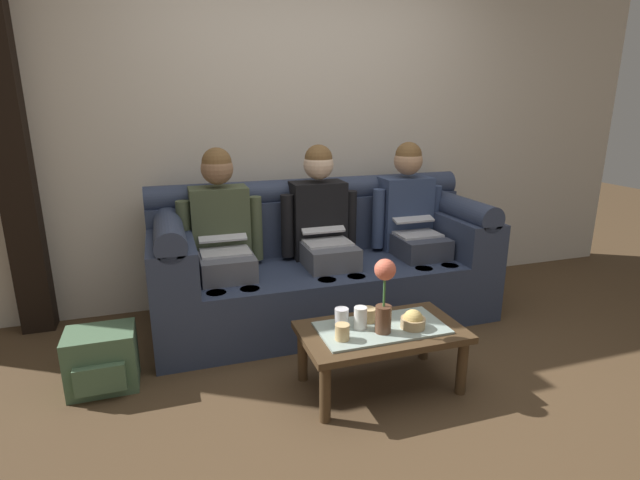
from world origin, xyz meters
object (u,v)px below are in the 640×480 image
object	(u,v)px
person_middle	(323,227)
coffee_table	(381,337)
person_left	(223,236)
snack_bowl	(413,321)
couch	(323,266)
cup_near_left	(369,315)
person_right	(411,220)
cup_far_center	(360,318)
flower_vase	(384,292)
cup_far_left	(342,332)
cup_near_right	(342,318)
backpack_left	(102,360)

from	to	relation	value
person_middle	coffee_table	size ratio (longest dim) A/B	1.41
person_left	snack_bowl	world-z (taller)	person_left
couch	person_left	xyz separation A→B (m)	(-0.69, -0.00, 0.29)
couch	cup_near_left	size ratio (longest dim) A/B	28.86
person_right	cup_far_center	bearing A→B (deg)	-129.93
person_middle	flower_vase	world-z (taller)	person_middle
cup_far_left	flower_vase	bearing A→B (deg)	2.83
coffee_table	cup_near_right	xyz separation A→B (m)	(-0.20, 0.07, 0.11)
backpack_left	flower_vase	bearing A→B (deg)	-20.11
couch	snack_bowl	bearing A→B (deg)	-81.65
person_right	couch	bearing A→B (deg)	179.66
cup_near_left	cup_far_center	xyz separation A→B (m)	(-0.08, -0.06, 0.02)
coffee_table	cup_far_left	world-z (taller)	cup_far_left
person_middle	flower_vase	size ratio (longest dim) A/B	3.08
flower_vase	cup_far_center	xyz separation A→B (m)	(-0.09, 0.08, -0.16)
couch	cup_near_right	world-z (taller)	couch
cup_far_left	backpack_left	distance (m)	1.32
coffee_table	backpack_left	distance (m)	1.51
person_middle	cup_near_left	bearing A→B (deg)	-92.42
couch	coffee_table	xyz separation A→B (m)	(0.00, -0.99, -0.07)
coffee_table	backpack_left	xyz separation A→B (m)	(-1.43, 0.46, -0.14)
person_left	person_middle	size ratio (longest dim) A/B	1.00
cup_near_right	person_right	bearing A→B (deg)	45.72
cup_far_left	person_middle	bearing A→B (deg)	76.69
flower_vase	cup_far_left	xyz separation A→B (m)	(-0.23, -0.01, -0.18)
person_middle	person_right	world-z (taller)	same
couch	person_middle	distance (m)	0.29
person_right	flower_vase	world-z (taller)	person_right
cup_near_left	cup_far_center	bearing A→B (deg)	-139.63
person_middle	cup_far_left	size ratio (longest dim) A/B	14.93
person_left	cup_near_left	size ratio (longest dim) A/B	15.12
snack_bowl	cup_far_left	world-z (taller)	snack_bowl
cup_far_left	snack_bowl	bearing A→B (deg)	1.42
snack_bowl	coffee_table	bearing A→B (deg)	159.66
flower_vase	person_right	bearing A→B (deg)	55.59
cup_far_left	backpack_left	world-z (taller)	cup_far_left
coffee_table	snack_bowl	distance (m)	0.19
person_left	person_right	world-z (taller)	same
snack_bowl	cup_far_left	distance (m)	0.40
person_left	person_middle	xyz separation A→B (m)	(0.69, 0.00, -0.00)
coffee_table	flower_vase	bearing A→B (deg)	-109.61
person_left	cup_far_left	xyz separation A→B (m)	(0.44, -1.05, -0.26)
person_middle	cup_far_left	world-z (taller)	person_middle
coffee_table	cup_far_center	world-z (taller)	cup_far_center
person_right	coffee_table	distance (m)	1.26
snack_bowl	flower_vase	bearing A→B (deg)	179.55
coffee_table	cup_near_right	distance (m)	0.24
person_right	cup_near_right	xyz separation A→B (m)	(-0.89, -0.92, -0.25)
person_left	cup_near_right	world-z (taller)	person_left
coffee_table	backpack_left	world-z (taller)	coffee_table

